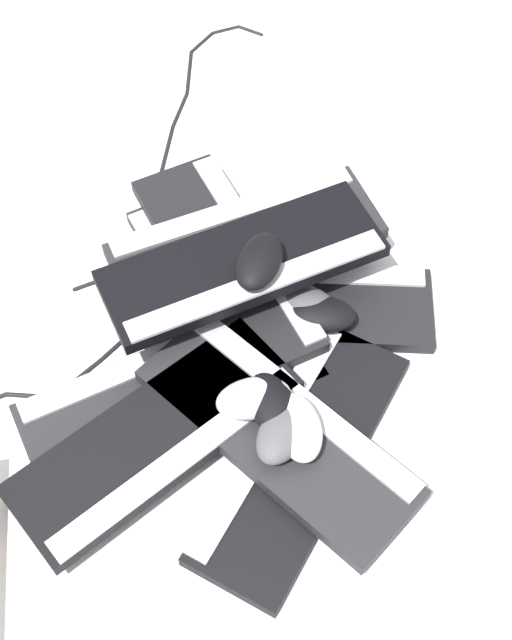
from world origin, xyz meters
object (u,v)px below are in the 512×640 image
object	(u,v)px
mouse_5	(321,314)
mouse_6	(112,460)
keyboard_4	(226,261)
keyboard_6	(243,264)
mouse_7	(310,306)
keyboard_3	(163,390)
keyboard_8	(278,431)
mouse_2	(298,427)
mouse_1	(259,261)
keyboard_1	(296,304)
mouse_4	(254,398)
keyboard_0	(300,456)
keyboard_2	(220,293)
keyboard_5	(245,239)
mouse_0	(283,431)
mouse_3	(272,405)
keyboard_7	(157,438)

from	to	relation	value
mouse_5	mouse_6	size ratio (longest dim) A/B	1.00
keyboard_4	keyboard_6	xyz separation A→B (m)	(0.06, -0.00, 0.06)
mouse_7	mouse_5	bearing A→B (deg)	-6.65
keyboard_3	mouse_5	bearing A→B (deg)	84.36
keyboard_8	mouse_2	xyz separation A→B (m)	(0.02, 0.02, 0.04)
keyboard_4	mouse_7	xyz separation A→B (m)	(0.15, 0.07, 0.01)
keyboard_8	mouse_6	xyz separation A→B (m)	(-0.09, -0.23, -0.02)
mouse_1	mouse_7	bearing A→B (deg)	95.27
keyboard_8	mouse_2	bearing A→B (deg)	35.82
keyboard_1	mouse_4	bearing A→B (deg)	-49.10
keyboard_0	keyboard_2	world-z (taller)	same
keyboard_5	mouse_2	xyz separation A→B (m)	(0.33, -0.11, 0.01)
keyboard_1	mouse_2	distance (m)	0.26
keyboard_6	keyboard_1	bearing A→B (deg)	50.81
keyboard_0	mouse_5	size ratio (longest dim) A/B	4.14
mouse_2	mouse_4	xyz separation A→B (m)	(-0.07, -0.03, 0.00)
keyboard_5	mouse_0	xyz separation A→B (m)	(0.33, -0.13, 0.01)
keyboard_0	mouse_1	bearing A→B (deg)	161.93
mouse_7	mouse_4	bearing A→B (deg)	-79.94
keyboard_6	mouse_5	bearing A→B (deg)	34.28
mouse_0	keyboard_2	bearing A→B (deg)	46.33
keyboard_6	mouse_6	distance (m)	0.36
keyboard_4	keyboard_2	bearing A→B (deg)	-44.34
mouse_5	mouse_4	bearing A→B (deg)	-115.48
mouse_3	keyboard_4	bearing A→B (deg)	172.77
keyboard_3	mouse_0	xyz separation A→B (m)	(0.18, 0.10, 0.07)
mouse_3	keyboard_5	bearing A→B (deg)	166.09
keyboard_6	mouse_4	xyz separation A→B (m)	(0.20, -0.10, -0.02)
keyboard_4	mouse_1	bearing A→B (deg)	5.50
keyboard_0	keyboard_7	xyz separation A→B (m)	(-0.12, -0.17, 0.03)
keyboard_7	mouse_7	bearing A→B (deg)	103.76
keyboard_7	mouse_3	world-z (taller)	mouse_3
mouse_1	mouse_4	world-z (taller)	mouse_1
keyboard_1	keyboard_4	world-z (taller)	keyboard_4
keyboard_4	keyboard_5	world-z (taller)	keyboard_5
keyboard_3	keyboard_7	xyz separation A→B (m)	(0.08, -0.05, 0.03)
mouse_3	mouse_6	bearing A→B (deg)	-97.45
keyboard_8	mouse_4	bearing A→B (deg)	-164.74
keyboard_6	keyboard_4	bearing A→B (deg)	178.59
keyboard_1	mouse_4	distance (m)	0.23
keyboard_1	mouse_2	size ratio (longest dim) A/B	4.09
mouse_4	mouse_6	bearing A→B (deg)	5.41
keyboard_6	mouse_0	xyz separation A→B (m)	(0.27, -0.09, -0.02)
keyboard_8	mouse_0	size ratio (longest dim) A/B	4.22
keyboard_6	mouse_7	world-z (taller)	keyboard_6
mouse_2	mouse_0	bearing A→B (deg)	-84.83
keyboard_3	keyboard_5	world-z (taller)	keyboard_5
keyboard_2	mouse_2	bearing A→B (deg)	-7.64
keyboard_7	keyboard_6	bearing A→B (deg)	124.32
keyboard_2	keyboard_3	size ratio (longest dim) A/B	0.99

